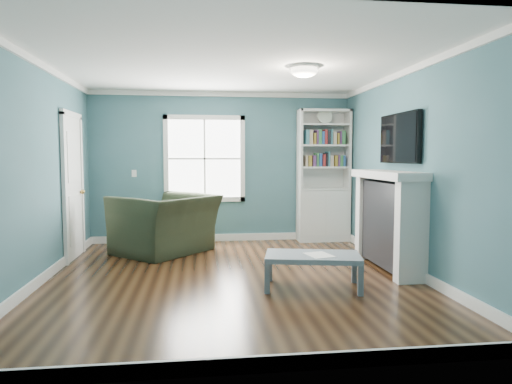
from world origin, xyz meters
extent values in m
plane|color=black|center=(0.00, 0.00, 0.00)|extent=(5.00, 5.00, 0.00)
plane|color=#365F66|center=(0.00, 2.50, 1.30)|extent=(4.50, 0.00, 4.50)
plane|color=#365F66|center=(0.00, -2.50, 1.30)|extent=(4.50, 0.00, 4.50)
plane|color=#365F66|center=(-2.25, 0.00, 1.30)|extent=(0.00, 5.00, 5.00)
plane|color=#365F66|center=(2.25, 0.00, 1.30)|extent=(0.00, 5.00, 5.00)
plane|color=white|center=(0.00, 0.00, 2.60)|extent=(5.00, 5.00, 0.00)
cube|color=white|center=(0.00, 2.48, 0.06)|extent=(4.50, 0.03, 0.12)
cube|color=white|center=(0.00, -2.48, 0.06)|extent=(4.50, 0.03, 0.12)
cube|color=white|center=(-2.23, 0.00, 0.06)|extent=(0.03, 5.00, 0.12)
cube|color=white|center=(2.23, 0.00, 0.06)|extent=(0.03, 5.00, 0.12)
cube|color=white|center=(0.00, 2.48, 2.56)|extent=(4.50, 0.04, 0.08)
cube|color=white|center=(-2.23, 0.00, 2.56)|extent=(0.04, 5.00, 0.08)
cube|color=white|center=(2.23, 0.00, 2.56)|extent=(0.04, 5.00, 0.08)
cube|color=white|center=(-0.30, 2.50, 1.45)|extent=(1.24, 0.01, 1.34)
cube|color=white|center=(-0.96, 2.48, 1.45)|extent=(0.08, 0.06, 1.50)
cube|color=white|center=(0.36, 2.48, 1.45)|extent=(0.08, 0.06, 1.50)
cube|color=white|center=(-0.30, 2.48, 0.74)|extent=(1.40, 0.06, 0.08)
cube|color=white|center=(-0.30, 2.48, 2.16)|extent=(1.40, 0.06, 0.08)
cube|color=white|center=(-0.30, 2.48, 1.45)|extent=(1.24, 0.03, 0.03)
cube|color=white|center=(-0.30, 2.48, 1.45)|extent=(0.03, 0.03, 1.34)
cube|color=silver|center=(1.77, 2.30, 0.45)|extent=(0.90, 0.35, 0.90)
cube|color=silver|center=(1.34, 2.30, 1.60)|extent=(0.04, 0.35, 1.40)
cube|color=silver|center=(2.20, 2.30, 1.60)|extent=(0.04, 0.35, 1.40)
cube|color=silver|center=(1.77, 2.46, 1.60)|extent=(0.90, 0.02, 1.40)
cube|color=silver|center=(1.77, 2.30, 2.28)|extent=(0.90, 0.35, 0.04)
cube|color=silver|center=(1.77, 2.30, 0.92)|extent=(0.84, 0.33, 0.03)
cube|color=silver|center=(1.77, 2.30, 1.30)|extent=(0.84, 0.33, 0.03)
cube|color=silver|center=(1.77, 2.30, 1.68)|extent=(0.84, 0.33, 0.03)
cube|color=silver|center=(1.77, 2.30, 2.04)|extent=(0.84, 0.33, 0.03)
cube|color=tan|center=(1.77, 2.28, 1.43)|extent=(0.70, 0.25, 0.22)
cube|color=olive|center=(1.77, 2.28, 1.81)|extent=(0.70, 0.25, 0.22)
cylinder|color=beige|center=(1.77, 2.25, 2.19)|extent=(0.26, 0.06, 0.26)
cube|color=black|center=(2.09, 0.20, 0.60)|extent=(0.30, 1.20, 1.10)
cube|color=black|center=(2.07, 0.20, 0.40)|extent=(0.22, 0.65, 0.70)
cube|color=silver|center=(2.07, -0.47, 0.60)|extent=(0.36, 0.16, 1.20)
cube|color=silver|center=(2.07, 0.87, 0.60)|extent=(0.36, 0.16, 1.20)
cube|color=silver|center=(2.05, 0.20, 1.25)|extent=(0.44, 1.58, 0.10)
cube|color=black|center=(2.20, 0.20, 1.72)|extent=(0.06, 1.10, 0.65)
cube|color=silver|center=(-2.23, 1.40, 1.02)|extent=(0.04, 0.80, 2.05)
cube|color=white|center=(-2.22, 0.95, 1.02)|extent=(0.05, 0.08, 2.13)
cube|color=white|center=(-2.22, 1.85, 1.02)|extent=(0.05, 0.08, 2.13)
cube|color=white|center=(-2.22, 1.40, 2.09)|extent=(0.05, 0.98, 0.08)
sphere|color=#BF8C3F|center=(-2.17, 1.70, 0.95)|extent=(0.07, 0.07, 0.07)
ellipsoid|color=white|center=(0.90, 0.10, 2.54)|extent=(0.34, 0.34, 0.15)
cylinder|color=white|center=(0.90, 0.10, 2.58)|extent=(0.38, 0.38, 0.03)
cube|color=white|center=(-1.50, 2.48, 1.20)|extent=(0.08, 0.01, 0.12)
imported|color=black|center=(-0.92, 1.60, 0.60)|extent=(1.59, 1.62, 1.20)
cube|color=#545C65|center=(0.33, -0.68, 0.16)|extent=(0.07, 0.07, 0.33)
cube|color=#545C65|center=(1.31, -0.89, 0.16)|extent=(0.07, 0.07, 0.33)
cube|color=#545C65|center=(0.43, -0.18, 0.16)|extent=(0.07, 0.07, 0.33)
cube|color=#545C65|center=(1.41, -0.38, 0.16)|extent=(0.07, 0.07, 0.33)
cube|color=slate|center=(0.87, -0.53, 0.36)|extent=(1.16, 0.78, 0.06)
cube|color=white|center=(0.93, -0.59, 0.39)|extent=(0.32, 0.37, 0.00)
camera|label=1|loc=(-0.40, -5.49, 1.49)|focal=32.00mm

